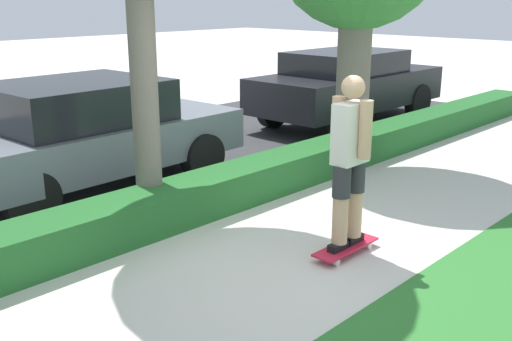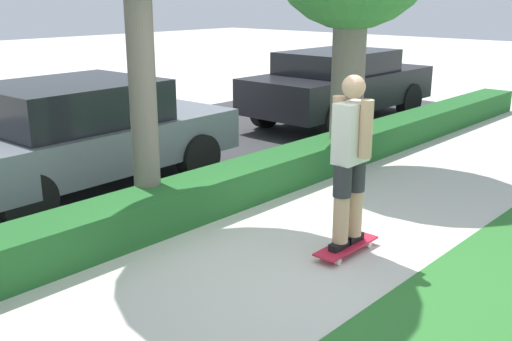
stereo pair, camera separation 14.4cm
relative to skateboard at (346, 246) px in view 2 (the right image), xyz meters
The scene contains 7 objects.
ground_plane 0.65m from the skateboard, 155.56° to the left, with size 60.00×60.00×0.00m, color beige.
street_asphalt 4.51m from the skateboard, 97.55° to the left, with size 18.51×5.00×0.01m.
hedge_row 1.97m from the skateboard, 107.59° to the left, with size 18.51×0.60×0.44m.
skateboard is the anchor object (origin of this frame).
skater_person 0.90m from the skateboard, behind, with size 0.49×0.43×1.65m.
parked_car_middle 3.87m from the skateboard, 98.32° to the left, with size 4.04×2.03×1.39m.
parked_car_rear 6.33m from the skateboard, 35.34° to the left, with size 4.27×1.79×1.41m.
Camera 2 is at (-3.99, -3.24, 2.43)m, focal length 42.00 mm.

